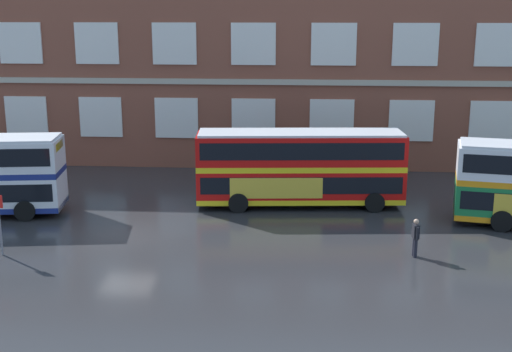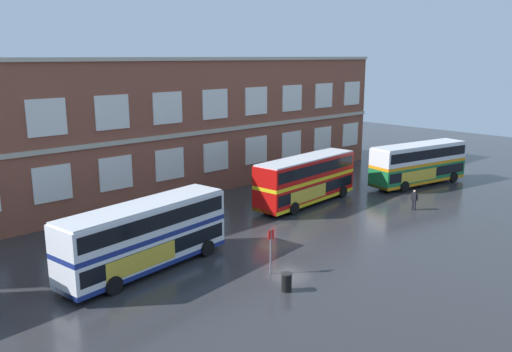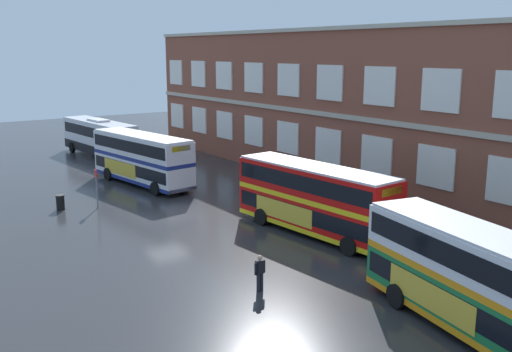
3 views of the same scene
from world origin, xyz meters
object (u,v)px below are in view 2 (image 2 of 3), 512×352
at_px(double_decker_far, 419,163).
at_px(bus_stand_flag, 271,247).
at_px(station_litter_bin, 287,282).
at_px(waiting_passenger, 414,199).
at_px(double_decker_near, 145,235).
at_px(double_decker_middle, 306,179).

distance_m(double_decker_far, bus_stand_flag, 26.57).
height_order(double_decker_far, bus_stand_flag, double_decker_far).
bearing_deg(double_decker_far, station_litter_bin, -163.98).
bearing_deg(waiting_passenger, double_decker_far, 28.22).
height_order(double_decker_far, station_litter_bin, double_decker_far).
xyz_separation_m(double_decker_far, station_litter_bin, (-26.98, -7.75, -1.63)).
distance_m(waiting_passenger, bus_stand_flag, 17.88).
bearing_deg(double_decker_far, double_decker_near, -179.98).
bearing_deg(station_litter_bin, double_decker_middle, 38.10).
distance_m(double_decker_middle, waiting_passenger, 9.06).
bearing_deg(double_decker_near, double_decker_far, 0.02).
bearing_deg(double_decker_near, double_decker_middle, 9.82).
distance_m(double_decker_near, double_decker_far, 30.93).
xyz_separation_m(double_decker_middle, bus_stand_flag, (-12.79, -8.57, -0.51)).
bearing_deg(bus_stand_flag, waiting_passenger, 3.66).
height_order(double_decker_middle, bus_stand_flag, double_decker_middle).
relative_size(double_decker_far, station_litter_bin, 10.96).
xyz_separation_m(waiting_passenger, station_litter_bin, (-18.82, -3.37, -0.41)).
distance_m(double_decker_near, waiting_passenger, 23.22).
relative_size(double_decker_middle, bus_stand_flag, 4.14).
relative_size(double_decker_middle, waiting_passenger, 6.58).
height_order(double_decker_middle, station_litter_bin, double_decker_middle).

